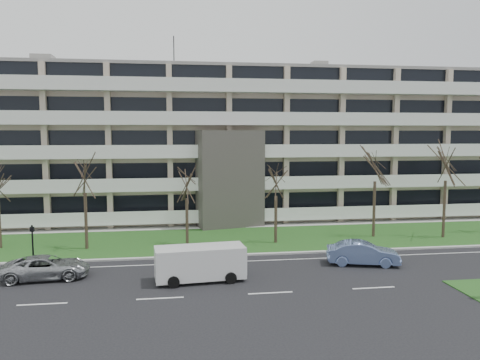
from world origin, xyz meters
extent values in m
plane|color=black|center=(0.00, 0.00, 0.00)|extent=(160.00, 160.00, 0.00)
cube|color=#214F1A|center=(0.00, 13.00, 0.03)|extent=(90.00, 10.00, 0.06)
cube|color=#B2B2AD|center=(0.00, 8.00, 0.06)|extent=(90.00, 0.35, 0.12)
cube|color=#B2B2AD|center=(0.00, 18.50, 0.04)|extent=(90.00, 2.00, 0.08)
cube|color=white|center=(0.00, 6.50, 0.01)|extent=(90.00, 0.12, 0.01)
cube|color=beige|center=(0.00, 25.50, 7.50)|extent=(60.00, 12.00, 15.00)
cube|color=gray|center=(0.00, 25.50, 15.15)|extent=(60.50, 12.50, 0.30)
cube|color=#4C4742|center=(0.00, 18.50, 4.50)|extent=(6.39, 3.69, 9.00)
cube|color=black|center=(0.00, 18.30, 2.00)|extent=(4.92, 1.19, 3.50)
cube|color=gray|center=(-18.00, 25.50, 15.90)|extent=(2.00, 2.00, 1.20)
cylinder|color=black|center=(-5.00, 25.50, 17.00)|extent=(0.10, 0.10, 3.50)
cube|color=black|center=(0.00, 19.48, 2.10)|extent=(58.00, 0.10, 1.80)
cube|color=white|center=(0.00, 18.80, 0.60)|extent=(58.00, 1.40, 0.22)
cube|color=white|center=(0.00, 18.15, 1.20)|extent=(58.00, 0.08, 1.00)
cube|color=black|center=(0.00, 19.48, 5.10)|extent=(58.00, 0.10, 1.80)
cube|color=white|center=(0.00, 18.80, 3.60)|extent=(58.00, 1.40, 0.22)
cube|color=white|center=(0.00, 18.15, 4.20)|extent=(58.00, 0.08, 1.00)
cube|color=black|center=(0.00, 19.48, 8.10)|extent=(58.00, 0.10, 1.80)
cube|color=white|center=(0.00, 18.80, 6.60)|extent=(58.00, 1.40, 0.22)
cube|color=white|center=(0.00, 18.15, 7.20)|extent=(58.00, 0.08, 1.00)
cube|color=black|center=(0.00, 19.48, 11.10)|extent=(58.00, 0.10, 1.80)
cube|color=white|center=(0.00, 18.80, 9.60)|extent=(58.00, 1.40, 0.22)
cube|color=white|center=(0.00, 18.15, 10.20)|extent=(58.00, 0.08, 1.00)
cube|color=black|center=(0.00, 19.48, 14.10)|extent=(58.00, 0.10, 1.80)
cube|color=white|center=(0.00, 18.80, 12.60)|extent=(58.00, 1.40, 0.22)
cube|color=white|center=(0.00, 18.15, 13.20)|extent=(58.00, 0.08, 1.00)
imported|color=#A3A6AB|center=(-12.90, 4.44, 0.70)|extent=(5.18, 2.71, 1.39)
imported|color=#748ECA|center=(7.26, 4.60, 0.78)|extent=(5.01, 2.81, 1.56)
cube|color=silver|center=(-3.71, 2.73, 1.13)|extent=(5.45, 2.43, 1.86)
cube|color=black|center=(-3.71, 2.73, 1.67)|extent=(5.04, 2.25, 0.69)
cube|color=silver|center=(-1.22, 2.96, 0.98)|extent=(0.51, 1.89, 1.18)
cylinder|color=black|center=(-5.28, 1.61, 0.34)|extent=(0.71, 0.31, 0.69)
cylinder|color=black|center=(-5.46, 3.56, 0.34)|extent=(0.71, 0.31, 0.69)
cylinder|color=black|center=(-1.97, 1.91, 0.34)|extent=(0.71, 0.31, 0.69)
cylinder|color=black|center=(-2.14, 3.86, 0.34)|extent=(0.71, 0.31, 0.69)
cylinder|color=black|center=(-14.50, 7.45, 1.37)|extent=(0.11, 0.11, 2.73)
cube|color=black|center=(-14.50, 7.45, 2.46)|extent=(0.26, 0.21, 0.29)
sphere|color=red|center=(-14.50, 7.45, 2.46)|extent=(0.13, 0.13, 0.13)
cylinder|color=#382B21|center=(-11.79, 11.46, 2.15)|extent=(0.24, 0.24, 4.31)
cylinder|color=#382B21|center=(-4.21, 11.81, 1.84)|extent=(0.24, 0.24, 3.68)
cylinder|color=#382B21|center=(2.80, 11.39, 1.90)|extent=(0.24, 0.24, 3.80)
cylinder|color=#382B21|center=(11.47, 12.38, 2.37)|extent=(0.24, 0.24, 4.73)
cylinder|color=#382B21|center=(17.14, 11.27, 2.41)|extent=(0.24, 0.24, 4.83)
camera|label=1|loc=(-5.17, -24.50, 8.82)|focal=35.00mm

